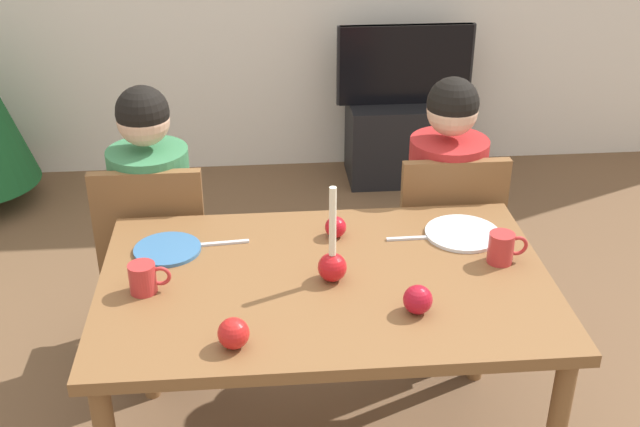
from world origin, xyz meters
TOP-DOWN VIEW (x-y plane):
  - dining_table at (0.00, 0.00)m, footprint 1.40×0.90m
  - chair_left at (-0.60, 0.61)m, footprint 0.40×0.40m
  - chair_right at (0.53, 0.61)m, footprint 0.40×0.40m
  - person_left_child at (-0.60, 0.64)m, footprint 0.30×0.30m
  - person_right_child at (0.53, 0.64)m, footprint 0.30×0.30m
  - tv_stand at (0.67, 2.30)m, footprint 0.64×0.40m
  - tv at (0.67, 2.30)m, footprint 0.79×0.05m
  - candle_centerpiece at (0.02, -0.01)m, footprint 0.09×0.09m
  - plate_left at (-0.50, 0.21)m, footprint 0.22×0.22m
  - plate_right at (0.49, 0.23)m, footprint 0.26×0.26m
  - mug_left at (-0.55, -0.03)m, footprint 0.13×0.08m
  - mug_right at (0.57, 0.05)m, footprint 0.13×0.08m
  - fork_left at (-0.32, 0.24)m, footprint 0.18×0.03m
  - fork_right at (0.32, 0.22)m, footprint 0.18×0.02m
  - apple_near_candle at (-0.28, -0.33)m, footprint 0.09×0.09m
  - apple_by_left_plate at (0.25, -0.21)m, footprint 0.09×0.09m
  - apple_by_right_mug at (0.06, 0.26)m, footprint 0.07×0.07m

SIDE VIEW (x-z plane):
  - tv_stand at x=0.67m, z-range 0.00..0.48m
  - chair_left at x=-0.60m, z-range 0.06..0.96m
  - chair_right at x=0.53m, z-range 0.06..0.96m
  - person_left_child at x=-0.60m, z-range -0.02..1.16m
  - person_right_child at x=0.53m, z-range -0.02..1.16m
  - dining_table at x=0.00m, z-range 0.29..1.04m
  - tv at x=0.67m, z-range 0.48..0.94m
  - fork_left at x=-0.32m, z-range 0.75..0.76m
  - fork_right at x=0.32m, z-range 0.75..0.76m
  - plate_left at x=-0.50m, z-range 0.75..0.76m
  - plate_right at x=0.49m, z-range 0.75..0.76m
  - apple_by_right_mug at x=0.06m, z-range 0.75..0.82m
  - apple_by_left_plate at x=0.25m, z-range 0.75..0.84m
  - apple_near_candle at x=-0.28m, z-range 0.75..0.84m
  - mug_left at x=-0.55m, z-range 0.75..0.84m
  - mug_right at x=0.57m, z-range 0.75..0.85m
  - candle_centerpiece at x=0.02m, z-range 0.66..0.97m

